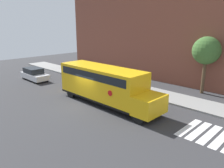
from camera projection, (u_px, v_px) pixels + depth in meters
name	position (u px, v px, depth m)	size (l,w,h in m)	color
ground_plane	(86.00, 104.00, 19.08)	(60.00, 60.00, 0.00)	#333335
sidewalk_strip	(133.00, 88.00, 23.52)	(44.00, 3.00, 0.15)	gray
building_backdrop	(169.00, 22.00, 26.16)	(32.00, 4.00, 13.83)	brown
school_bus	(104.00, 83.00, 18.64)	(10.14, 2.57, 3.19)	yellow
parked_car	(34.00, 74.00, 26.90)	(4.33, 1.76, 1.50)	silver
tree_near_sidewalk	(206.00, 51.00, 20.87)	(2.67, 2.67, 5.61)	brown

